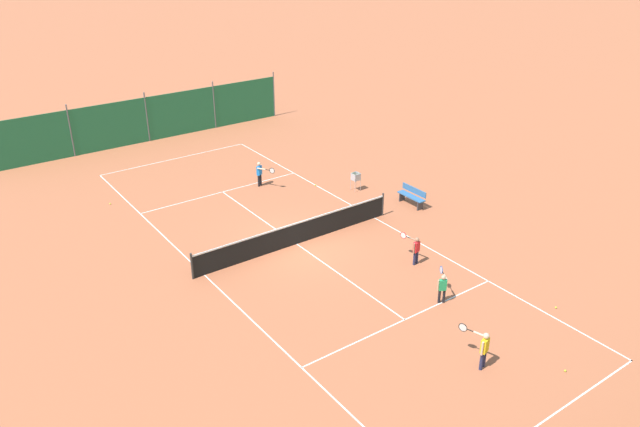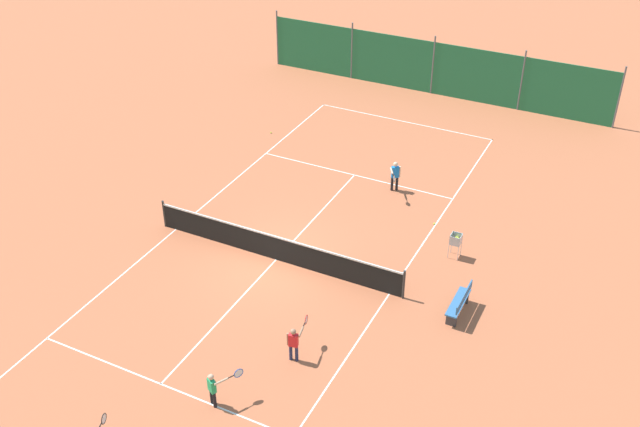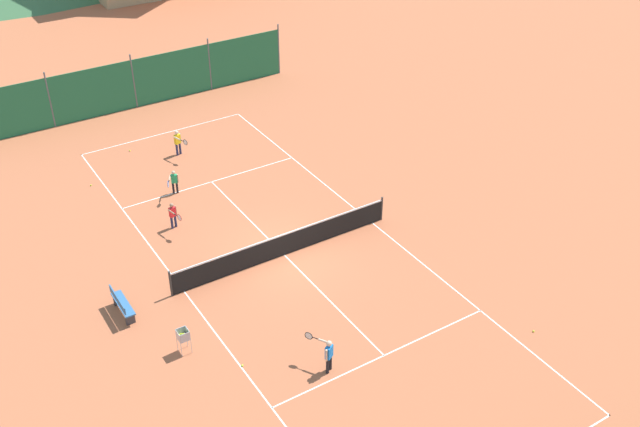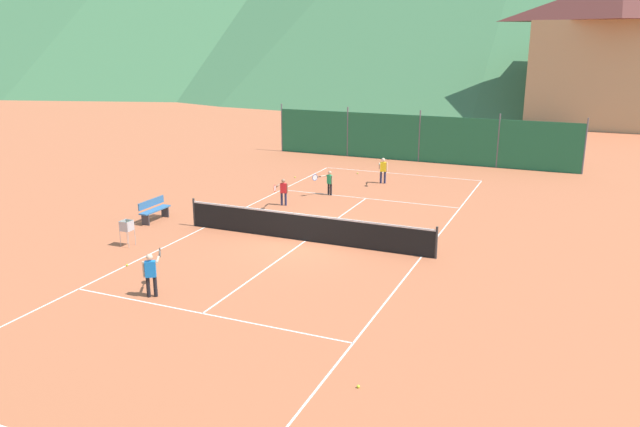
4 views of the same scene
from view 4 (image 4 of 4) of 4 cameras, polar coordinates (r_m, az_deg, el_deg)
ground_plane at (r=21.61m, az=-1.32°, el=-2.52°), size 600.00×600.00×0.00m
court_line_markings at (r=21.61m, az=-1.32°, el=-2.51°), size 8.25×23.85×0.01m
tennis_net at (r=21.46m, az=-1.33°, el=-1.25°), size 9.18×0.08×1.06m
windscreen_fence_far at (r=35.64m, az=9.07°, el=6.78°), size 17.28×0.08×2.90m
player_far_baseline at (r=30.05m, az=5.77°, el=4.09°), size 0.41×1.07×1.24m
player_near_baseline at (r=25.97m, az=-3.41°, el=2.15°), size 0.38×1.00×1.14m
player_far_service at (r=27.71m, az=0.80°, el=2.99°), size 0.72×0.81×1.09m
player_near_service at (r=17.48m, az=-15.18°, el=-5.11°), size 0.52×1.04×1.23m
tennis_ball_far_corner at (r=13.04m, az=3.52°, el=-15.51°), size 0.07×0.07×0.07m
tennis_ball_by_net_left at (r=32.24m, az=3.45°, el=3.70°), size 0.07×0.07×0.07m
tennis_ball_near_corner at (r=20.16m, az=-17.23°, el=-4.53°), size 0.07×0.07×0.07m
tennis_ball_alley_left at (r=31.27m, az=-2.30°, el=3.33°), size 0.07×0.07×0.07m
ball_hopper at (r=21.88m, az=-17.27°, el=-1.20°), size 0.36×0.36×0.89m
courtside_bench at (r=24.65m, az=-14.93°, el=0.36°), size 0.36×1.50×0.84m
alpine_chalet at (r=55.07m, az=25.36°, el=13.36°), size 13.00×10.00×11.20m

